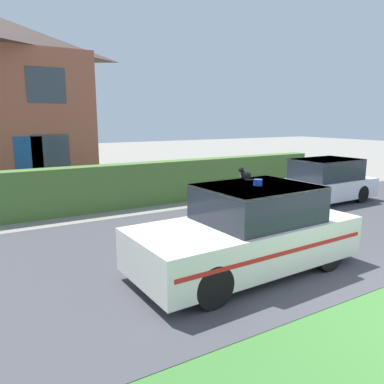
# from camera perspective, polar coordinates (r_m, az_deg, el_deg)

# --- Properties ---
(road_strip) EXTENTS (28.00, 6.47, 0.01)m
(road_strip) POSITION_cam_1_polar(r_m,az_deg,el_deg) (8.75, 6.75, -7.23)
(road_strip) COLOR #424247
(road_strip) RESTS_ON ground
(garden_hedge) EXTENTS (15.06, 0.59, 1.37)m
(garden_hedge) POSITION_cam_1_polar(r_m,az_deg,el_deg) (11.91, -9.93, 0.97)
(garden_hedge) COLOR #4C7233
(garden_hedge) RESTS_ON ground
(police_car) EXTENTS (4.26, 1.95, 1.67)m
(police_car) POSITION_cam_1_polar(r_m,az_deg,el_deg) (6.89, 8.57, -5.95)
(police_car) COLOR black
(police_car) RESTS_ON road_strip
(cat) EXTENTS (0.23, 0.26, 0.24)m
(cat) POSITION_cam_1_polar(r_m,az_deg,el_deg) (6.69, 8.03, 2.68)
(cat) COLOR black
(cat) RESTS_ON police_car
(neighbour_car_near) EXTENTS (4.18, 1.70, 1.43)m
(neighbour_car_near) POSITION_cam_1_polar(r_m,az_deg,el_deg) (13.05, 18.98, 1.41)
(neighbour_car_near) COLOR black
(neighbour_car_near) RESTS_ON road_strip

